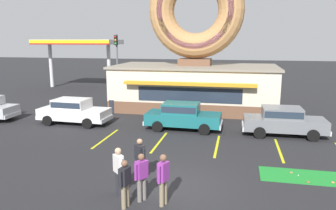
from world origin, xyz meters
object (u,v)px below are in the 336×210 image
at_px(car_teal, 183,115).
at_px(pedestrian_blue_sweater_man, 142,175).
at_px(traffic_light_pole, 117,57).
at_px(car_white, 73,110).
at_px(golf_ball, 298,175).
at_px(pedestrian_beanie_man, 125,182).
at_px(car_grey, 283,120).
at_px(trash_bin, 113,106).
at_px(pedestrian_hooded_kid, 163,177).
at_px(pedestrian_leather_jacket_man, 119,169).
at_px(pedestrian_clipboard_woman, 140,158).

bearing_deg(car_teal, pedestrian_blue_sweater_man, -88.91).
bearing_deg(traffic_light_pole, car_white, -85.00).
relative_size(golf_ball, pedestrian_beanie_man, 0.03).
relative_size(car_grey, car_teal, 1.00).
bearing_deg(trash_bin, pedestrian_beanie_man, -66.85).
distance_m(golf_ball, pedestrian_hooded_kid, 5.79).
distance_m(pedestrian_leather_jacket_man, pedestrian_beanie_man, 0.95).
bearing_deg(traffic_light_pole, trash_bin, -72.39).
height_order(car_white, pedestrian_beanie_man, car_white).
xyz_separation_m(car_white, car_grey, (12.72, 0.04, 0.00)).
relative_size(car_grey, pedestrian_clipboard_woman, 2.77).
height_order(pedestrian_beanie_man, trash_bin, pedestrian_beanie_man).
distance_m(car_grey, traffic_light_pole, 17.25).
bearing_deg(pedestrian_leather_jacket_man, car_grey, 53.72).
distance_m(pedestrian_clipboard_woman, traffic_light_pole, 19.45).
height_order(pedestrian_blue_sweater_man, pedestrian_leather_jacket_man, pedestrian_leather_jacket_man).
distance_m(pedestrian_blue_sweater_man, pedestrian_beanie_man, 0.66).
bearing_deg(car_white, golf_ball, -24.66).
height_order(golf_ball, pedestrian_hooded_kid, pedestrian_hooded_kid).
height_order(golf_ball, pedestrian_leather_jacket_man, pedestrian_leather_jacket_man).
xyz_separation_m(golf_ball, pedestrian_clipboard_woman, (-5.94, -1.66, 0.87)).
distance_m(car_grey, pedestrian_blue_sweater_man, 10.56).
xyz_separation_m(car_teal, pedestrian_beanie_man, (-0.21, -9.60, 0.00)).
height_order(car_white, traffic_light_pole, traffic_light_pole).
height_order(car_teal, pedestrian_hooded_kid, pedestrian_hooded_kid).
distance_m(golf_ball, traffic_light_pole, 21.29).
height_order(car_teal, pedestrian_beanie_man, car_teal).
bearing_deg(pedestrian_leather_jacket_man, pedestrian_blue_sweater_man, -15.98).
height_order(pedestrian_blue_sweater_man, pedestrian_beanie_man, pedestrian_blue_sweater_man).
height_order(golf_ball, car_teal, car_teal).
relative_size(car_teal, pedestrian_hooded_kid, 2.67).
distance_m(car_grey, car_teal, 5.70).
height_order(car_teal, pedestrian_blue_sweater_man, pedestrian_blue_sweater_man).
distance_m(car_teal, pedestrian_clipboard_woman, 7.56).
distance_m(car_teal, pedestrian_leather_jacket_man, 8.83).
height_order(car_grey, traffic_light_pole, traffic_light_pole).
bearing_deg(car_teal, car_grey, -0.52).
xyz_separation_m(car_teal, pedestrian_leather_jacket_man, (-0.72, -8.80, 0.07)).
relative_size(car_white, pedestrian_clipboard_woman, 2.79).
bearing_deg(car_white, pedestrian_beanie_man, -54.36).
xyz_separation_m(pedestrian_clipboard_woman, traffic_light_pole, (-7.57, 17.70, 2.79)).
bearing_deg(pedestrian_clipboard_woman, golf_ball, 15.62).
relative_size(pedestrian_clipboard_woman, trash_bin, 1.70).
bearing_deg(trash_bin, pedestrian_hooded_kid, -62.01).
bearing_deg(pedestrian_beanie_man, pedestrian_blue_sweater_man, 55.01).
height_order(pedestrian_clipboard_woman, pedestrian_beanie_man, pedestrian_clipboard_woman).
height_order(pedestrian_leather_jacket_man, trash_bin, pedestrian_leather_jacket_man).
distance_m(car_white, pedestrian_leather_jacket_man, 10.75).
bearing_deg(car_grey, traffic_light_pole, 143.16).
bearing_deg(pedestrian_beanie_man, pedestrian_leather_jacket_man, 122.58).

